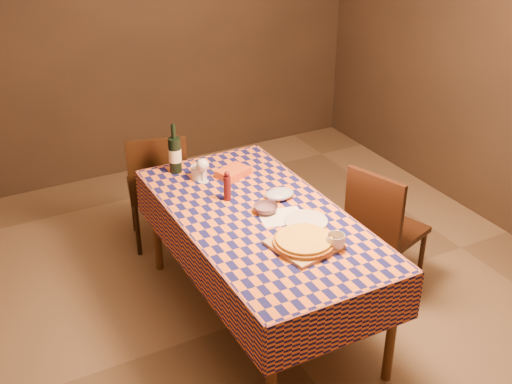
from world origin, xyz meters
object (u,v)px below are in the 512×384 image
wine_bottle (175,154)px  chair_right (382,225)px  bowl (266,209)px  pizza (304,241)px  dining_table (260,226)px  white_plate (306,221)px  cutting_board (304,245)px  chair_far (158,184)px

wine_bottle → chair_right: 1.45m
bowl → chair_right: (0.80, -0.13, -0.27)m
pizza → wine_bottle: 1.24m
dining_table → white_plate: size_ratio=7.22×
cutting_board → chair_right: (0.79, 0.30, -0.26)m
bowl → chair_right: bearing=-9.5°
cutting_board → wine_bottle: (-0.27, 1.20, 0.12)m
chair_far → bowl: bearing=-75.0°
bowl → wine_bottle: size_ratio=0.43×
pizza → white_plate: bearing=55.6°
chair_right → chair_far: bearing=131.3°
white_plate → bowl: bearing=124.7°
pizza → white_plate: pizza is taller
dining_table → bowl: bowl is taller
bowl → chair_far: size_ratio=0.16×
dining_table → chair_right: (0.84, -0.12, -0.17)m
dining_table → chair_far: size_ratio=1.98×
bowl → white_plate: (0.15, -0.22, -0.02)m
bowl → wine_bottle: (-0.27, 0.77, 0.11)m
dining_table → chair_right: size_ratio=1.98×
cutting_board → wine_bottle: 1.24m
pizza → cutting_board: bearing=0.0°
cutting_board → white_plate: cutting_board is taller
dining_table → white_plate: (0.20, -0.20, 0.08)m
bowl → white_plate: 0.26m
pizza → chair_far: 1.60m
dining_table → chair_right: bearing=-8.2°
pizza → bowl: (-0.00, 0.43, -0.01)m
dining_table → cutting_board: size_ratio=5.65×
white_plate → wine_bottle: bearing=113.1°
cutting_board → pizza: bearing=180.0°
cutting_board → chair_right: size_ratio=0.35×
pizza → bowl: pizza is taller
bowl → chair_far: chair_far is taller
dining_table → chair_far: chair_far is taller
chair_far → chair_right: (1.09, -1.24, 0.00)m
pizza → wine_bottle: (-0.27, 1.20, 0.09)m
chair_right → pizza: bearing=-159.4°
chair_far → chair_right: bearing=-48.7°
wine_bottle → chair_far: wine_bottle is taller
cutting_board → white_plate: 0.26m
pizza → chair_right: (0.79, 0.30, -0.28)m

